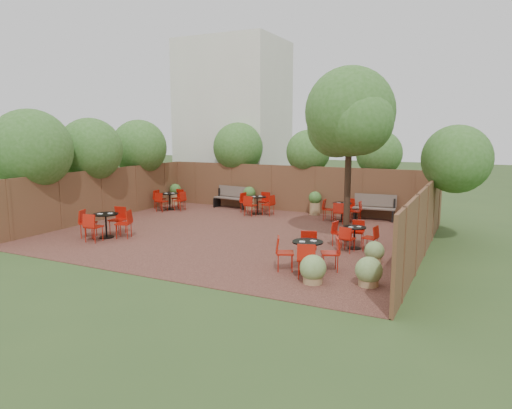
% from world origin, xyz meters
% --- Properties ---
extents(ground, '(80.00, 80.00, 0.00)m').
position_xyz_m(ground, '(0.00, 0.00, 0.00)').
color(ground, '#354F23').
rests_on(ground, ground).
extents(courtyard_paving, '(12.00, 10.00, 0.02)m').
position_xyz_m(courtyard_paving, '(0.00, 0.00, 0.01)').
color(courtyard_paving, '#3C1F18').
rests_on(courtyard_paving, ground).
extents(fence_back, '(12.00, 0.08, 2.00)m').
position_xyz_m(fence_back, '(0.00, 5.00, 1.00)').
color(fence_back, brown).
rests_on(fence_back, ground).
extents(fence_left, '(0.08, 10.00, 2.00)m').
position_xyz_m(fence_left, '(-6.00, 0.00, 1.00)').
color(fence_left, brown).
rests_on(fence_left, ground).
extents(fence_right, '(0.08, 10.00, 2.00)m').
position_xyz_m(fence_right, '(6.00, 0.00, 1.00)').
color(fence_right, brown).
rests_on(fence_right, ground).
extents(neighbour_building, '(5.00, 4.00, 8.00)m').
position_xyz_m(neighbour_building, '(-4.50, 8.00, 4.00)').
color(neighbour_building, silver).
rests_on(neighbour_building, ground).
extents(overhang_foliage, '(15.75, 10.76, 2.80)m').
position_xyz_m(overhang_foliage, '(-3.37, 1.80, 2.72)').
color(overhang_foliage, '#33621F').
rests_on(overhang_foliage, ground).
extents(courtyard_tree, '(2.85, 2.77, 5.41)m').
position_xyz_m(courtyard_tree, '(3.59, 0.64, 3.89)').
color(courtyard_tree, black).
rests_on(courtyard_tree, courtyard_paving).
extents(park_bench_left, '(1.63, 0.72, 0.98)m').
position_xyz_m(park_bench_left, '(-2.79, 4.63, 0.52)').
color(park_bench_left, brown).
rests_on(park_bench_left, courtyard_paving).
extents(park_bench_right, '(1.66, 0.67, 1.00)m').
position_xyz_m(park_bench_right, '(3.64, 4.63, 0.54)').
color(park_bench_right, brown).
rests_on(park_bench_right, courtyard_paving).
extents(bistro_tables, '(10.51, 8.16, 0.92)m').
position_xyz_m(bistro_tables, '(-0.23, 0.67, 0.45)').
color(bistro_tables, black).
rests_on(bistro_tables, courtyard_paving).
extents(planters, '(11.74, 3.89, 1.02)m').
position_xyz_m(planters, '(-0.08, 3.70, 0.56)').
color(planters, '#97774B').
rests_on(planters, courtyard_paving).
extents(low_shrubs, '(1.81, 2.92, 0.67)m').
position_xyz_m(low_shrubs, '(4.67, -2.97, 0.33)').
color(low_shrubs, '#97774B').
rests_on(low_shrubs, courtyard_paving).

